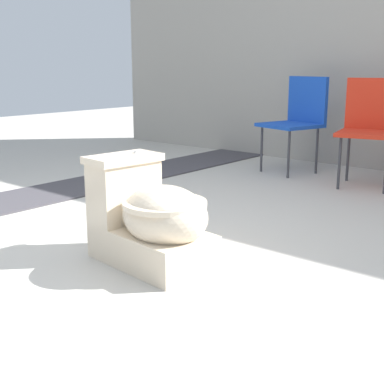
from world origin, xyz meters
The scene contains 5 objects.
ground_plane centered at (0.00, 0.00, 0.00)m, with size 14.00×14.00×0.00m, color #B7B2A8.
gravel_strip centered at (-1.31, 0.50, 0.01)m, with size 0.56×8.00×0.01m, color #423F44.
toilet centered at (0.28, -0.08, 0.22)m, with size 0.67×0.44×0.52m.
folding_chair_left centered at (-0.34, 2.40, 0.51)m, with size 0.54×0.54×0.83m.
folding_chair_middle centered at (0.37, 2.28, 0.51)m, with size 0.53×0.53×0.83m.
Camera 1 is at (2.00, -1.81, 0.94)m, focal length 50.00 mm.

